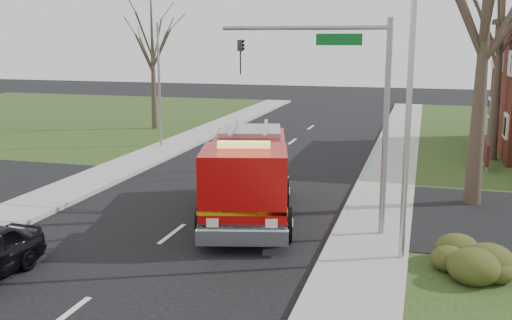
# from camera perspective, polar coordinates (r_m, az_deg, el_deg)

# --- Properties ---
(ground) EXTENTS (120.00, 120.00, 0.00)m
(ground) POSITION_cam_1_polar(r_m,az_deg,el_deg) (19.59, -8.00, -7.00)
(ground) COLOR black
(ground) RESTS_ON ground
(sidewalk_right) EXTENTS (2.40, 80.00, 0.15)m
(sidewalk_right) POSITION_cam_1_polar(r_m,az_deg,el_deg) (18.08, 10.50, -8.44)
(sidewalk_right) COLOR gray
(sidewalk_right) RESTS_ON ground
(sidewalk_left) EXTENTS (2.40, 80.00, 0.15)m
(sidewalk_left) POSITION_cam_1_polar(r_m,az_deg,el_deg) (22.71, -22.54, -4.99)
(sidewalk_left) COLOR gray
(sidewalk_left) RESTS_ON ground
(health_center_sign) EXTENTS (0.12, 2.00, 1.40)m
(health_center_sign) POSITION_cam_1_polar(r_m,az_deg,el_deg) (30.07, 21.06, 0.62)
(health_center_sign) COLOR #43110F
(health_center_sign) RESTS_ON ground
(hedge_corner) EXTENTS (2.80, 2.00, 0.90)m
(hedge_corner) POSITION_cam_1_polar(r_m,az_deg,el_deg) (16.97, 19.78, -8.50)
(hedge_corner) COLOR #353D16
(hedge_corner) RESTS_ON lawn_right
(bare_tree_near) EXTENTS (6.00, 6.00, 12.00)m
(bare_tree_near) POSITION_cam_1_polar(r_m,az_deg,el_deg) (23.06, 21.13, 13.84)
(bare_tree_near) COLOR #3D2D24
(bare_tree_near) RESTS_ON ground
(bare_tree_far) EXTENTS (5.25, 5.25, 10.50)m
(bare_tree_far) POSITION_cam_1_polar(r_m,az_deg,el_deg) (32.13, 22.32, 11.26)
(bare_tree_far) COLOR #3D2D24
(bare_tree_far) RESTS_ON ground
(bare_tree_left) EXTENTS (4.50, 4.50, 9.00)m
(bare_tree_left) POSITION_cam_1_polar(r_m,az_deg,el_deg) (40.93, -9.84, 10.55)
(bare_tree_left) COLOR #3D2D24
(bare_tree_left) RESTS_ON ground
(traffic_signal_mast) EXTENTS (5.29, 0.18, 6.80)m
(traffic_signal_mast) POSITION_cam_1_polar(r_m,az_deg,el_deg) (18.67, 8.43, 6.85)
(traffic_signal_mast) COLOR gray
(traffic_signal_mast) RESTS_ON ground
(streetlight_pole) EXTENTS (1.48, 0.16, 8.40)m
(streetlight_pole) POSITION_cam_1_polar(r_m,az_deg,el_deg) (16.54, 14.16, 5.48)
(streetlight_pole) COLOR #B7BABF
(streetlight_pole) RESTS_ON ground
(utility_pole_far) EXTENTS (0.14, 0.14, 7.00)m
(utility_pole_far) POSITION_cam_1_polar(r_m,az_deg,el_deg) (34.25, -9.20, 6.93)
(utility_pole_far) COLOR gray
(utility_pole_far) RESTS_ON ground
(fire_engine) EXTENTS (4.50, 8.18, 3.13)m
(fire_engine) POSITION_cam_1_polar(r_m,az_deg,el_deg) (20.78, -0.80, -1.74)
(fire_engine) COLOR #AE0908
(fire_engine) RESTS_ON ground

